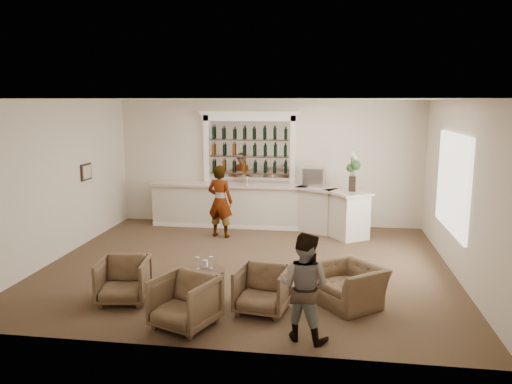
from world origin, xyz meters
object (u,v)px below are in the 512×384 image
cocktail_table (204,284)px  armchair_right (262,290)px  sommelier (220,201)px  armchair_far (349,285)px  espresso_machine (314,177)px  flower_vase (353,169)px  guest (304,286)px  armchair_left (124,280)px  armchair_center (185,302)px  bar_counter (260,206)px

cocktail_table → armchair_right: (1.03, -0.38, 0.11)m
sommelier → armchair_far: sommelier is taller
armchair_far → espresso_machine: (-0.72, 4.78, 1.04)m
armchair_far → flower_vase: (0.20, 4.16, 1.34)m
cocktail_table → flower_vase: 5.16m
armchair_right → guest: bearing=-40.8°
armchair_left → armchair_far: size_ratio=0.79×
armchair_left → armchair_center: armchair_center is taller
armchair_center → guest: bearing=17.9°
bar_counter → armchair_center: size_ratio=6.79×
cocktail_table → guest: guest is taller
bar_counter → armchair_right: size_ratio=7.19×
bar_counter → espresso_machine: (1.39, 0.06, 0.80)m
guest → espresso_machine: (-0.06, 6.06, 0.61)m
armchair_left → bar_counter: bearing=65.0°
armchair_right → espresso_machine: bearing=92.1°
armchair_far → espresso_machine: bearing=148.7°
sommelier → armchair_center: (0.54, -4.90, -0.50)m
armchair_left → espresso_machine: 6.04m
bar_counter → flower_vase: size_ratio=6.06×
guest → flower_vase: size_ratio=1.61×
armchair_far → espresso_machine: 4.94m
sommelier → espresso_machine: 2.50m
cocktail_table → sommelier: sommelier is taller
armchair_right → flower_vase: bearing=80.4°
cocktail_table → sommelier: (-0.56, 3.83, 0.63)m
armchair_right → bar_counter: bearing=107.2°
bar_counter → flower_vase: flower_vase is taller
guest → armchair_center: (-1.74, 0.12, -0.38)m
armchair_center → armchair_far: armchair_center is taller
sommelier → armchair_left: size_ratio=2.17×
sommelier → guest: (2.27, -5.02, -0.12)m
armchair_right → espresso_machine: size_ratio=1.52×
armchair_center → flower_vase: 6.06m
armchair_right → flower_vase: 5.05m
bar_counter → sommelier: size_ratio=3.25×
armchair_far → sommelier: bearing=178.3°
armchair_center → armchair_far: (2.40, 1.16, -0.05)m
guest → sommelier: bearing=-46.5°
armchair_center → armchair_left: bearing=170.7°
flower_vase → sommelier: bearing=-172.5°
bar_counter → guest: guest is taller
cocktail_table → espresso_machine: 5.26m
sommelier → armchair_right: (1.59, -4.21, -0.52)m
bar_counter → guest: 6.17m
cocktail_table → armchair_far: 2.38m
guest → armchair_right: 1.13m
bar_counter → armchair_left: bar_counter is taller
guest → espresso_machine: espresso_machine is taller
armchair_left → flower_vase: flower_vase is taller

